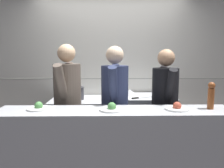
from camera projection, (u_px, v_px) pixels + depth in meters
wall_back_tiled at (111, 70)px, 3.73m from camera, size 8.00×0.06×2.60m
oven_range at (81, 126)px, 3.44m from camera, size 0.91×0.71×0.88m
prep_counter at (142, 125)px, 3.45m from camera, size 0.95×0.65×0.92m
pass_counter at (115, 156)px, 2.32m from camera, size 2.47×0.45×0.99m
stock_pot at (76, 93)px, 3.34m from camera, size 0.26×0.26×0.19m
mixing_bowl_steel at (130, 92)px, 3.46m from camera, size 0.25×0.25×0.09m
chefs_knife at (141, 98)px, 3.22m from camera, size 0.35×0.19×0.02m
plated_dish_main at (39, 107)px, 2.27m from camera, size 0.24×0.24×0.09m
plated_dish_appetiser at (112, 108)px, 2.23m from camera, size 0.25×0.25×0.09m
plated_dish_dessert at (177, 108)px, 2.26m from camera, size 0.25×0.25×0.09m
pepper_mill at (211, 95)px, 2.28m from camera, size 0.07×0.07×0.29m
chef_head_cook at (68, 103)px, 2.78m from camera, size 0.39×0.74×1.69m
chef_sous at (115, 105)px, 2.75m from camera, size 0.38×0.73×1.66m
chef_line at (165, 106)px, 2.80m from camera, size 0.34×0.71×1.63m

